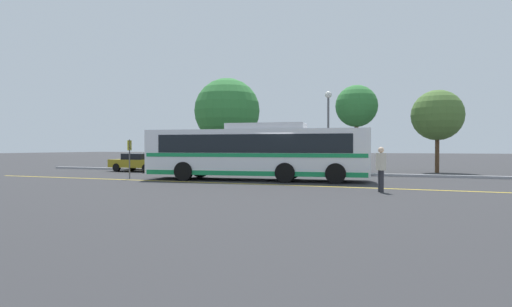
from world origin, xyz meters
The scene contains 12 objects.
ground_plane centered at (0.00, 0.00, 0.00)m, with size 220.00×220.00×0.00m, color #2D2D30.
lane_strip_0 centered at (-1.06, -2.21, 0.00)m, with size 0.20×31.75×0.01m, color gold.
curb_strip centered at (-1.06, 5.54, 0.07)m, with size 39.75×0.36×0.15m, color #99999E.
transit_bus centered at (-1.04, -0.01, 1.55)m, with size 12.26×4.03×3.03m.
parked_car_0 centered at (-11.79, 4.27, 0.68)m, with size 4.39×2.05×1.31m.
parked_car_1 centered at (-5.24, 4.43, 0.67)m, with size 4.40×2.00×1.30m.
pedestrian_0 centered at (5.54, -3.68, 1.02)m, with size 0.41×0.47×1.78m.
bus_stop_sign centered at (-7.96, -1.70, 1.40)m, with size 0.08×0.40×2.20m.
street_lamp centered at (1.63, 6.72, 3.85)m, with size 0.45×0.45×5.53m.
tree_0 centered at (3.25, 8.84, 4.66)m, with size 2.96×2.96×6.17m.
tree_1 centered at (-6.79, 8.90, 4.65)m, with size 5.18×5.18×7.25m.
tree_2 centered at (8.58, 10.26, 3.99)m, with size 3.50×3.50×5.75m.
Camera 1 is at (6.35, -20.09, 1.76)m, focal length 28.00 mm.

